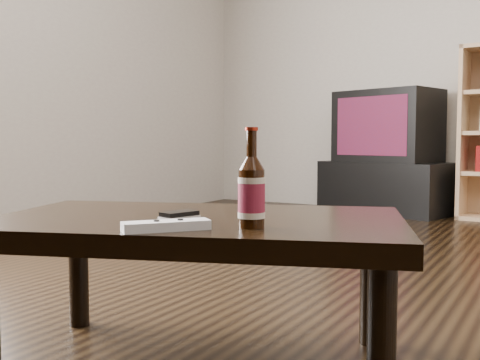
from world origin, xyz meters
The scene contains 7 objects.
floor centered at (0.00, 0.00, -0.01)m, with size 5.00×6.00×0.01m, color black.
tv_stand centered at (-0.80, 2.79, 0.21)m, with size 1.04×0.52×0.41m, color black.
tv centered at (-0.80, 2.79, 0.71)m, with size 0.88×0.68×0.58m.
coffee_table centered at (-0.35, -0.60, 0.34)m, with size 1.19×0.93×0.39m.
beer_bottle centered at (-0.14, -0.69, 0.47)m, with size 0.07×0.07×0.23m.
phone centered at (-0.37, -0.65, 0.40)m, with size 0.08×0.11×0.02m.
remote centered at (-0.28, -0.82, 0.40)m, with size 0.16×0.18×0.02m.
Camera 1 is at (0.47, -1.79, 0.59)m, focal length 42.00 mm.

